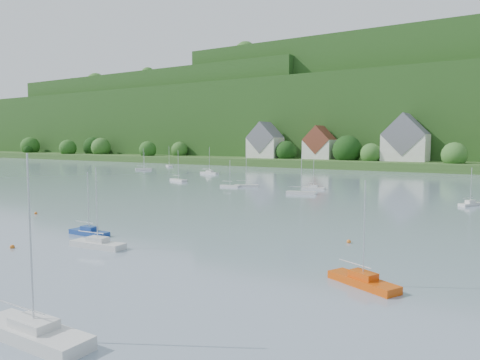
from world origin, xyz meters
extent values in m
cube|color=#30511E|center=(0.00, 200.00, 1.50)|extent=(600.00, 60.00, 3.00)
cube|color=#1C3B12|center=(0.00, 275.00, 20.00)|extent=(620.00, 160.00, 40.00)
cube|color=#1C3B12|center=(-150.00, 260.00, 24.00)|extent=(200.00, 120.00, 52.00)
cube|color=#1C3B12|center=(10.00, 270.00, 28.00)|extent=(240.00, 130.00, 60.00)
sphere|color=#2B6224|center=(-162.23, 187.01, 6.64)|extent=(11.19, 11.19, 11.19)
sphere|color=#2B6224|center=(-108.08, 191.48, 5.80)|extent=(8.61, 8.61, 8.61)
sphere|color=#194615|center=(-119.76, 180.47, 5.94)|extent=(9.03, 9.03, 9.03)
sphere|color=#2B6224|center=(-6.80, 183.88, 5.66)|extent=(8.19, 8.19, 8.19)
sphere|color=#2B6224|center=(-51.96, 186.07, 5.11)|extent=(6.49, 6.49, 6.49)
sphere|color=#194615|center=(-229.67, 187.03, 6.88)|extent=(11.94, 11.94, 11.94)
sphere|color=#2B6224|center=(22.99, 179.93, 5.84)|extent=(8.73, 8.73, 8.73)
sphere|color=black|center=(-43.87, 185.86, 6.03)|extent=(9.32, 9.32, 9.32)
sphere|color=black|center=(-170.45, 193.35, 6.09)|extent=(9.50, 9.50, 9.50)
sphere|color=black|center=(-174.62, 191.87, 6.87)|extent=(11.91, 11.91, 11.91)
sphere|color=#194615|center=(-182.02, 179.81, 6.22)|extent=(9.91, 9.91, 9.91)
sphere|color=black|center=(-227.09, 184.20, 5.00)|extent=(6.16, 6.16, 6.16)
sphere|color=black|center=(-17.00, 186.36, 6.87)|extent=(11.92, 11.92, 11.92)
sphere|color=#2B6224|center=(-119.71, 228.54, 51.84)|extent=(10.52, 10.52, 10.52)
sphere|color=#2B6224|center=(-223.02, 236.35, 52.41)|extent=(13.75, 13.75, 13.75)
sphere|color=#194615|center=(-84.27, 263.14, 51.80)|extent=(10.29, 10.29, 10.29)
sphere|color=black|center=(-190.36, 258.01, 51.80)|extent=(10.31, 10.31, 10.31)
sphere|color=black|center=(-175.19, 233.35, 51.42)|extent=(8.14, 8.14, 8.14)
sphere|color=#2B6224|center=(-177.57, 262.59, 51.25)|extent=(7.15, 7.15, 7.15)
sphere|color=black|center=(-243.68, 258.03, 52.04)|extent=(11.66, 11.66, 11.66)
sphere|color=black|center=(-68.16, 251.39, 51.26)|extent=(7.18, 7.18, 7.18)
sphere|color=#2B6224|center=(-157.98, 221.69, 51.56)|extent=(8.89, 8.89, 8.89)
sphere|color=#194615|center=(-234.52, 225.00, 51.36)|extent=(7.77, 7.77, 7.77)
sphere|color=black|center=(-193.31, 253.95, 51.74)|extent=(9.97, 9.97, 9.97)
sphere|color=#2B6224|center=(-39.93, 242.18, 59.43)|extent=(8.18, 8.18, 8.18)
sphere|color=#194615|center=(1.11, 279.65, 60.23)|extent=(12.73, 12.73, 12.73)
sphere|color=#2B6224|center=(-47.14, 274.29, 59.24)|extent=(7.07, 7.07, 7.07)
sphere|color=black|center=(-3.47, 243.31, 59.44)|extent=(8.21, 8.21, 8.21)
sphere|color=#2B6224|center=(-22.82, 267.10, 60.14)|extent=(12.24, 12.24, 12.24)
sphere|color=#2B6224|center=(-95.50, 235.90, 60.39)|extent=(13.65, 13.65, 13.65)
sphere|color=#194615|center=(-39.98, 262.14, 42.10)|extent=(12.01, 12.01, 12.01)
sphere|color=black|center=(-3.70, 272.21, 42.75)|extent=(15.72, 15.72, 15.72)
sphere|color=#194615|center=(10.88, 267.92, 41.84)|extent=(10.54, 10.54, 10.54)
sphere|color=#194615|center=(-193.30, 298.62, 41.43)|extent=(8.18, 8.18, 8.18)
sphere|color=black|center=(-175.91, 289.59, 41.53)|extent=(8.74, 8.74, 8.74)
sphere|color=black|center=(-191.77, 268.51, 42.69)|extent=(15.38, 15.38, 15.38)
cube|color=beige|center=(-55.00, 187.00, 7.50)|extent=(14.00, 10.00, 9.00)
cube|color=slate|center=(-55.00, 187.00, 12.00)|extent=(14.00, 10.40, 14.00)
cube|color=beige|center=(-30.00, 189.00, 7.00)|extent=(12.00, 9.00, 8.00)
cube|color=brown|center=(-30.00, 189.00, 11.00)|extent=(12.00, 9.36, 12.00)
cube|color=beige|center=(5.00, 188.00, 8.00)|extent=(16.00, 11.00, 10.00)
cube|color=slate|center=(5.00, 188.00, 13.00)|extent=(16.00, 11.44, 16.00)
cube|color=navy|center=(2.89, 42.99, 0.27)|extent=(5.39, 1.55, 0.54)
cube|color=navy|center=(2.89, 42.99, 0.79)|extent=(1.89, 1.07, 0.50)
cylinder|color=silver|center=(2.89, 42.99, 3.90)|extent=(0.10, 0.10, 6.72)
cylinder|color=silver|center=(2.08, 42.99, 1.44)|extent=(2.96, 0.11, 0.08)
cube|color=silver|center=(8.62, 39.35, 0.30)|extent=(6.20, 2.34, 0.61)
cube|color=silver|center=(8.62, 39.35, 0.86)|extent=(2.23, 1.41, 0.50)
cylinder|color=silver|center=(8.62, 39.35, 4.39)|extent=(0.10, 0.10, 7.56)
cylinder|color=silver|center=(7.72, 39.25, 1.51)|extent=(3.32, 0.44, 0.08)
cube|color=silver|center=(22.97, 22.85, 0.38)|extent=(7.55, 2.19, 0.75)
cube|color=silver|center=(22.97, 22.85, 1.00)|extent=(2.65, 1.51, 0.50)
cylinder|color=silver|center=(22.97, 22.85, 5.46)|extent=(0.10, 0.10, 9.41)
cylinder|color=silver|center=(21.84, 22.84, 1.65)|extent=(4.14, 0.13, 0.08)
cube|color=#C74508|center=(35.07, 41.71, 0.29)|extent=(6.00, 3.97, 0.59)
cube|color=#C74508|center=(35.07, 41.71, 0.84)|extent=(2.34, 1.91, 0.50)
cylinder|color=silver|center=(35.07, 41.71, 4.25)|extent=(0.10, 0.10, 7.32)
cylinder|color=silver|center=(34.27, 42.08, 1.49)|extent=(2.95, 1.44, 0.08)
sphere|color=orange|center=(1.55, 34.56, 0.00)|extent=(0.47, 0.47, 0.47)
sphere|color=orange|center=(29.35, 55.06, 0.00)|extent=(0.47, 0.47, 0.47)
sphere|color=orange|center=(-15.89, 48.76, 0.00)|extent=(0.45, 0.45, 0.45)
cube|color=silver|center=(6.45, 92.55, 0.30)|extent=(6.16, 3.16, 0.59)
cylinder|color=silver|center=(6.45, 92.55, 4.30)|extent=(0.10, 0.10, 7.42)
cylinder|color=silver|center=(5.59, 92.32, 1.49)|extent=(3.17, 0.93, 0.08)
cube|color=silver|center=(-41.90, 127.31, 0.32)|extent=(6.55, 2.22, 0.65)
cube|color=silver|center=(-41.90, 127.31, 0.90)|extent=(2.34, 1.41, 0.50)
cylinder|color=silver|center=(-41.90, 127.31, 4.68)|extent=(0.10, 0.10, 8.06)
cylinder|color=silver|center=(-42.86, 127.37, 1.55)|extent=(3.55, 0.31, 0.08)
cube|color=silver|center=(-71.86, 128.74, 0.24)|extent=(4.23, 4.34, 0.47)
cylinder|color=silver|center=(-71.86, 128.74, 3.43)|extent=(0.10, 0.10, 5.92)
cylinder|color=silver|center=(-72.35, 128.23, 1.37)|extent=(1.86, 1.94, 0.08)
cube|color=silver|center=(37.05, 92.65, 0.23)|extent=(3.36, 4.76, 0.47)
cube|color=silver|center=(37.05, 92.65, 0.72)|extent=(1.58, 1.88, 0.50)
cylinder|color=silver|center=(37.05, 92.65, 3.40)|extent=(0.10, 0.10, 5.86)
cylinder|color=silver|center=(36.72, 92.03, 1.37)|extent=(1.28, 2.32, 0.08)
cube|color=silver|center=(-13.41, 96.49, 0.23)|extent=(4.74, 1.70, 0.46)
cylinder|color=silver|center=(-13.41, 96.49, 3.37)|extent=(0.10, 0.10, 5.81)
cylinder|color=silver|center=(-14.11, 96.43, 1.36)|extent=(2.55, 0.30, 0.08)
cube|color=silver|center=(-10.46, 98.88, 0.28)|extent=(5.65, 4.06, 0.56)
cylinder|color=silver|center=(-10.46, 98.88, 4.05)|extent=(0.10, 0.10, 6.98)
cylinder|color=silver|center=(-11.19, 98.48, 1.46)|extent=(2.73, 1.55, 0.08)
cube|color=silver|center=(4.83, 102.46, 0.26)|extent=(5.30, 2.37, 0.51)
cube|color=silver|center=(4.83, 102.46, 0.76)|extent=(1.95, 1.32, 0.50)
cylinder|color=silver|center=(4.83, 102.46, 3.72)|extent=(0.10, 0.10, 6.41)
cylinder|color=silver|center=(4.07, 102.31, 1.41)|extent=(2.78, 0.61, 0.08)
cube|color=silver|center=(-75.40, 131.93, 0.30)|extent=(5.05, 5.62, 0.59)
cylinder|color=silver|center=(-75.40, 131.93, 4.29)|extent=(0.10, 0.10, 7.40)
cylinder|color=silver|center=(-75.97, 131.25, 1.49)|extent=(2.13, 2.56, 0.08)
cube|color=silver|center=(-33.29, 101.69, 0.31)|extent=(6.34, 3.62, 0.61)
cylinder|color=silver|center=(-33.29, 101.69, 4.43)|extent=(0.10, 0.10, 7.64)
cylinder|color=silver|center=(-34.15, 102.00, 1.51)|extent=(3.20, 1.18, 0.08)
cube|color=silver|center=(-80.73, 152.22, 0.32)|extent=(6.03, 5.35, 0.63)
cylinder|color=silver|center=(-80.73, 152.22, 4.58)|extent=(0.10, 0.10, 7.90)
cylinder|color=silver|center=(-81.47, 152.82, 1.53)|extent=(2.75, 2.25, 0.08)
camera|label=1|loc=(45.24, 8.59, 10.83)|focal=34.35mm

